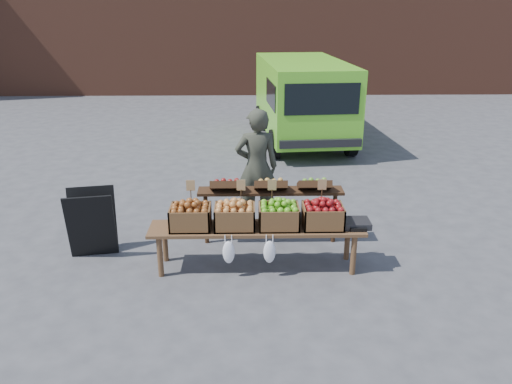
{
  "coord_description": "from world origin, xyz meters",
  "views": [
    {
      "loc": [
        0.86,
        -5.53,
        3.2
      ],
      "look_at": [
        0.98,
        0.67,
        0.85
      ],
      "focal_mm": 35.0,
      "sensor_mm": 36.0,
      "label": 1
    }
  ],
  "objects_px": {
    "crate_russet_pears": "(235,217)",
    "crate_red_apples": "(279,217)",
    "vendor": "(257,167)",
    "display_bench": "(257,247)",
    "crate_golden_apples": "(190,217)",
    "chalkboard_sign": "(92,223)",
    "weighing_scale": "(356,223)",
    "delivery_van": "(302,102)",
    "back_table": "(270,208)",
    "crate_green_apples": "(323,216)"
  },
  "relations": [
    {
      "from": "delivery_van",
      "to": "chalkboard_sign",
      "type": "relative_size",
      "value": 4.66
    },
    {
      "from": "delivery_van",
      "to": "back_table",
      "type": "height_order",
      "value": "delivery_van"
    },
    {
      "from": "display_bench",
      "to": "crate_red_apples",
      "type": "relative_size",
      "value": 5.4
    },
    {
      "from": "delivery_van",
      "to": "chalkboard_sign",
      "type": "distance_m",
      "value": 6.83
    },
    {
      "from": "delivery_van",
      "to": "weighing_scale",
      "type": "height_order",
      "value": "delivery_van"
    },
    {
      "from": "chalkboard_sign",
      "to": "crate_green_apples",
      "type": "bearing_deg",
      "value": -17.43
    },
    {
      "from": "delivery_van",
      "to": "crate_golden_apples",
      "type": "relative_size",
      "value": 8.68
    },
    {
      "from": "crate_golden_apples",
      "to": "crate_red_apples",
      "type": "xyz_separation_m",
      "value": [
        1.1,
        0.0,
        0.0
      ]
    },
    {
      "from": "crate_red_apples",
      "to": "delivery_van",
      "type": "bearing_deg",
      "value": 81.35
    },
    {
      "from": "vendor",
      "to": "display_bench",
      "type": "distance_m",
      "value": 1.55
    },
    {
      "from": "crate_green_apples",
      "to": "crate_golden_apples",
      "type": "bearing_deg",
      "value": 180.0
    },
    {
      "from": "crate_golden_apples",
      "to": "weighing_scale",
      "type": "relative_size",
      "value": 1.47
    },
    {
      "from": "weighing_scale",
      "to": "crate_russet_pears",
      "type": "bearing_deg",
      "value": 180.0
    },
    {
      "from": "vendor",
      "to": "crate_green_apples",
      "type": "bearing_deg",
      "value": 113.44
    },
    {
      "from": "vendor",
      "to": "display_bench",
      "type": "bearing_deg",
      "value": 83.16
    },
    {
      "from": "chalkboard_sign",
      "to": "crate_russet_pears",
      "type": "distance_m",
      "value": 1.97
    },
    {
      "from": "crate_golden_apples",
      "to": "crate_russet_pears",
      "type": "relative_size",
      "value": 1.0
    },
    {
      "from": "crate_golden_apples",
      "to": "crate_red_apples",
      "type": "bearing_deg",
      "value": 0.0
    },
    {
      "from": "chalkboard_sign",
      "to": "crate_red_apples",
      "type": "height_order",
      "value": "chalkboard_sign"
    },
    {
      "from": "weighing_scale",
      "to": "vendor",
      "type": "bearing_deg",
      "value": 130.51
    },
    {
      "from": "crate_russet_pears",
      "to": "crate_red_apples",
      "type": "bearing_deg",
      "value": 0.0
    },
    {
      "from": "back_table",
      "to": "crate_green_apples",
      "type": "xyz_separation_m",
      "value": [
        0.62,
        -0.72,
        0.19
      ]
    },
    {
      "from": "display_bench",
      "to": "crate_red_apples",
      "type": "bearing_deg",
      "value": 0.0
    },
    {
      "from": "display_bench",
      "to": "crate_golden_apples",
      "type": "bearing_deg",
      "value": 180.0
    },
    {
      "from": "display_bench",
      "to": "delivery_van",
      "type": "bearing_deg",
      "value": 78.92
    },
    {
      "from": "crate_red_apples",
      "to": "crate_green_apples",
      "type": "height_order",
      "value": "same"
    },
    {
      "from": "crate_golden_apples",
      "to": "vendor",
      "type": "bearing_deg",
      "value": 59.14
    },
    {
      "from": "crate_russet_pears",
      "to": "crate_green_apples",
      "type": "xyz_separation_m",
      "value": [
        1.1,
        0.0,
        0.0
      ]
    },
    {
      "from": "back_table",
      "to": "delivery_van",
      "type": "bearing_deg",
      "value": 79.56
    },
    {
      "from": "crate_green_apples",
      "to": "weighing_scale",
      "type": "relative_size",
      "value": 1.47
    },
    {
      "from": "vendor",
      "to": "weighing_scale",
      "type": "bearing_deg",
      "value": 124.83
    },
    {
      "from": "back_table",
      "to": "crate_russet_pears",
      "type": "bearing_deg",
      "value": -123.7
    },
    {
      "from": "crate_russet_pears",
      "to": "crate_red_apples",
      "type": "relative_size",
      "value": 1.0
    },
    {
      "from": "vendor",
      "to": "crate_green_apples",
      "type": "relative_size",
      "value": 3.58
    },
    {
      "from": "vendor",
      "to": "crate_green_apples",
      "type": "xyz_separation_m",
      "value": [
        0.8,
        -1.43,
        -0.18
      ]
    },
    {
      "from": "vendor",
      "to": "crate_golden_apples",
      "type": "relative_size",
      "value": 3.58
    },
    {
      "from": "delivery_van",
      "to": "chalkboard_sign",
      "type": "bearing_deg",
      "value": -124.87
    },
    {
      "from": "back_table",
      "to": "crate_red_apples",
      "type": "height_order",
      "value": "back_table"
    },
    {
      "from": "crate_russet_pears",
      "to": "weighing_scale",
      "type": "bearing_deg",
      "value": 0.0
    },
    {
      "from": "crate_golden_apples",
      "to": "chalkboard_sign",
      "type": "bearing_deg",
      "value": 163.81
    },
    {
      "from": "crate_russet_pears",
      "to": "display_bench",
      "type": "bearing_deg",
      "value": 0.0
    },
    {
      "from": "crate_green_apples",
      "to": "delivery_van",
      "type": "bearing_deg",
      "value": 86.3
    },
    {
      "from": "crate_russet_pears",
      "to": "crate_red_apples",
      "type": "height_order",
      "value": "same"
    },
    {
      "from": "chalkboard_sign",
      "to": "display_bench",
      "type": "bearing_deg",
      "value": -20.2
    },
    {
      "from": "vendor",
      "to": "display_bench",
      "type": "relative_size",
      "value": 0.66
    },
    {
      "from": "back_table",
      "to": "crate_red_apples",
      "type": "relative_size",
      "value": 4.2
    },
    {
      "from": "chalkboard_sign",
      "to": "crate_red_apples",
      "type": "xyz_separation_m",
      "value": [
        2.46,
        -0.4,
        0.24
      ]
    },
    {
      "from": "delivery_van",
      "to": "vendor",
      "type": "xyz_separation_m",
      "value": [
        -1.2,
        -4.86,
        -0.08
      ]
    },
    {
      "from": "back_table",
      "to": "crate_green_apples",
      "type": "height_order",
      "value": "back_table"
    },
    {
      "from": "delivery_van",
      "to": "crate_green_apples",
      "type": "height_order",
      "value": "delivery_van"
    }
  ]
}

